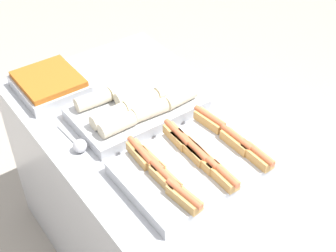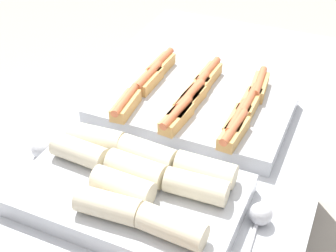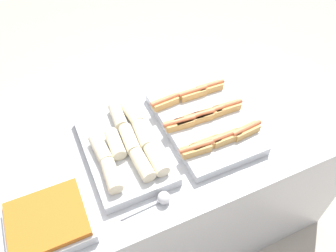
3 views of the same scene
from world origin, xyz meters
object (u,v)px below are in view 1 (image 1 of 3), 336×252
object	(u,v)px
tray_hotdogs	(197,162)
tray_side_front	(49,84)
serving_spoon_near	(79,145)
serving_spoon_far	(200,90)
tray_wraps	(137,107)

from	to	relation	value
tray_hotdogs	tray_side_front	size ratio (longest dim) A/B	1.88
tray_hotdogs	serving_spoon_near	distance (m)	0.45
tray_hotdogs	tray_side_front	world-z (taller)	tray_hotdogs
serving_spoon_near	serving_spoon_far	distance (m)	0.59
tray_hotdogs	serving_spoon_far	xyz separation A→B (m)	(-0.35, 0.30, -0.01)
tray_side_front	serving_spoon_near	size ratio (longest dim) A/B	1.43
tray_hotdogs	tray_side_front	distance (m)	0.79
tray_side_front	serving_spoon_far	bearing A→B (deg)	51.23
tray_wraps	tray_hotdogs	bearing A→B (deg)	0.25
tray_wraps	serving_spoon_near	bearing A→B (deg)	-80.67
tray_side_front	serving_spoon_near	distance (m)	0.43
tray_side_front	serving_spoon_far	size ratio (longest dim) A/B	1.57
tray_wraps	tray_side_front	bearing A→B (deg)	-150.23
tray_side_front	tray_hotdogs	bearing A→B (deg)	15.69
serving_spoon_near	tray_side_front	bearing A→B (deg)	169.45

